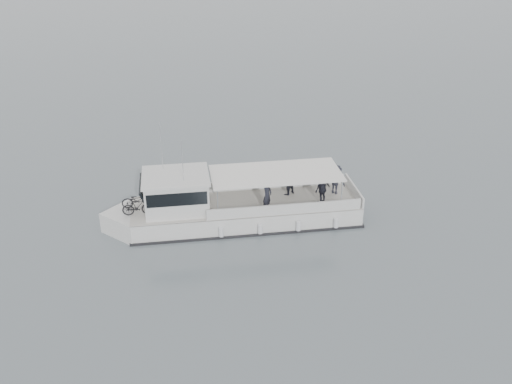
{
  "coord_description": "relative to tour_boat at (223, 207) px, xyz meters",
  "views": [
    {
      "loc": [
        1.94,
        -24.29,
        13.99
      ],
      "look_at": [
        3.64,
        0.1,
        1.6
      ],
      "focal_mm": 40.0,
      "sensor_mm": 36.0,
      "label": 1
    }
  ],
  "objects": [
    {
      "name": "tour_boat",
      "position": [
        0.0,
        0.0,
        0.0
      ],
      "size": [
        12.62,
        3.95,
        5.25
      ],
      "rotation": [
        0.0,
        0.0,
        0.08
      ],
      "color": "silver",
      "rests_on": "ground"
    },
    {
      "name": "ground",
      "position": [
        -2.05,
        -0.01,
        -0.86
      ],
      "size": [
        1400.0,
        1400.0,
        0.0
      ],
      "primitive_type": "plane",
      "color": "#555F64",
      "rests_on": "ground"
    }
  ]
}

